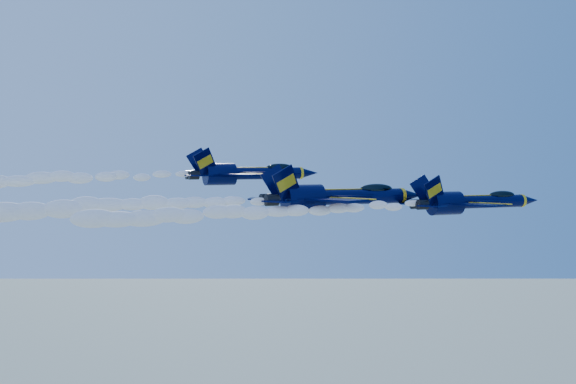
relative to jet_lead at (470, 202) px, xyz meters
name	(u,v)px	position (x,y,z in m)	size (l,w,h in m)	color
jet_lead	(470,202)	(0.00, 0.00, 0.00)	(17.20, 14.11, 6.39)	black
smoke_trail_jet_lead	(263,212)	(-25.52, 0.00, -0.40)	(36.34, 1.92, 1.73)	white
jet_second	(336,197)	(-15.67, 3.09, 0.76)	(19.77, 16.22, 7.35)	black
smoke_trail_jet_second	(90,207)	(-42.29, 3.09, 0.33)	(36.34, 2.20, 1.98)	white
jet_third	(246,173)	(-22.31, 13.29, 3.18)	(16.56, 13.59, 6.16)	black
smoke_trail_jet_third	(22,179)	(-47.56, 13.29, 2.78)	(36.34, 1.85, 1.66)	white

